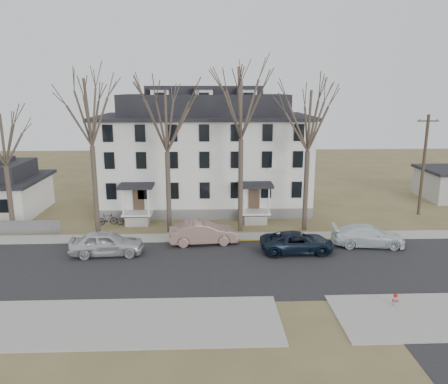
{
  "coord_description": "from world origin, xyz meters",
  "views": [
    {
      "loc": [
        -1.75,
        -25.56,
        11.81
      ],
      "look_at": [
        -0.41,
        9.0,
        3.58
      ],
      "focal_mm": 35.0,
      "sensor_mm": 36.0,
      "label": 1
    }
  ],
  "objects_px": {
    "tree_bungalow": "(3,136)",
    "car_tan": "(203,233)",
    "fire_hydrant": "(395,300)",
    "bicycle_right": "(107,220)",
    "tree_mid_left": "(166,117)",
    "bicycle_left": "(127,220)",
    "car_navy": "(297,243)",
    "tree_far_left": "(90,107)",
    "boarding_house": "(205,154)",
    "utility_pole_far": "(424,164)",
    "car_silver": "(107,244)",
    "tree_mid_right": "(309,116)",
    "car_white": "(368,236)",
    "tree_center": "(241,98)"
  },
  "relations": [
    {
      "from": "tree_bungalow",
      "to": "bicycle_left",
      "type": "bearing_deg",
      "value": 11.66
    },
    {
      "from": "tree_far_left",
      "to": "tree_bungalow",
      "type": "distance_m",
      "value": 7.34
    },
    {
      "from": "tree_bungalow",
      "to": "utility_pole_far",
      "type": "distance_m",
      "value": 36.88
    },
    {
      "from": "boarding_house",
      "to": "utility_pole_far",
      "type": "relative_size",
      "value": 2.19
    },
    {
      "from": "tree_mid_right",
      "to": "utility_pole_far",
      "type": "distance_m",
      "value": 13.55
    },
    {
      "from": "bicycle_left",
      "to": "fire_hydrant",
      "type": "height_order",
      "value": "bicycle_left"
    },
    {
      "from": "tree_mid_right",
      "to": "tree_center",
      "type": "bearing_deg",
      "value": 180.0
    },
    {
      "from": "tree_bungalow",
      "to": "bicycle_left",
      "type": "distance_m",
      "value": 12.04
    },
    {
      "from": "tree_mid_left",
      "to": "tree_bungalow",
      "type": "relative_size",
      "value": 1.18
    },
    {
      "from": "tree_mid_left",
      "to": "car_navy",
      "type": "relative_size",
      "value": 2.36
    },
    {
      "from": "boarding_house",
      "to": "tree_bungalow",
      "type": "height_order",
      "value": "boarding_house"
    },
    {
      "from": "tree_center",
      "to": "utility_pole_far",
      "type": "relative_size",
      "value": 1.55
    },
    {
      "from": "tree_mid_right",
      "to": "tree_bungalow",
      "type": "relative_size",
      "value": 1.18
    },
    {
      "from": "tree_far_left",
      "to": "bicycle_left",
      "type": "distance_m",
      "value": 10.25
    },
    {
      "from": "fire_hydrant",
      "to": "bicycle_right",
      "type": "bearing_deg",
      "value": 141.1
    },
    {
      "from": "car_silver",
      "to": "tree_mid_right",
      "type": "bearing_deg",
      "value": -74.56
    },
    {
      "from": "boarding_house",
      "to": "tree_mid_left",
      "type": "relative_size",
      "value": 1.63
    },
    {
      "from": "boarding_house",
      "to": "car_tan",
      "type": "bearing_deg",
      "value": -90.62
    },
    {
      "from": "boarding_house",
      "to": "tree_mid_right",
      "type": "relative_size",
      "value": 1.63
    },
    {
      "from": "tree_center",
      "to": "car_silver",
      "type": "xyz_separation_m",
      "value": [
        -10.08,
        -5.26,
        -10.19
      ]
    },
    {
      "from": "tree_mid_left",
      "to": "car_white",
      "type": "xyz_separation_m",
      "value": [
        15.49,
        -4.12,
        -8.81
      ]
    },
    {
      "from": "tree_mid_right",
      "to": "car_silver",
      "type": "relative_size",
      "value": 2.43
    },
    {
      "from": "tree_bungalow",
      "to": "fire_hydrant",
      "type": "relative_size",
      "value": 13.86
    },
    {
      "from": "boarding_house",
      "to": "car_tan",
      "type": "xyz_separation_m",
      "value": [
        -0.12,
        -11.28,
        -4.51
      ]
    },
    {
      "from": "bicycle_left",
      "to": "tree_far_left",
      "type": "bearing_deg",
      "value": 124.26
    },
    {
      "from": "car_white",
      "to": "fire_hydrant",
      "type": "distance_m",
      "value": 9.73
    },
    {
      "from": "utility_pole_far",
      "to": "boarding_house",
      "type": "bearing_deg",
      "value": 169.08
    },
    {
      "from": "boarding_house",
      "to": "tree_mid_right",
      "type": "height_order",
      "value": "tree_mid_right"
    },
    {
      "from": "utility_pole_far",
      "to": "fire_hydrant",
      "type": "distance_m",
      "value": 20.91
    },
    {
      "from": "boarding_house",
      "to": "tree_far_left",
      "type": "relative_size",
      "value": 1.52
    },
    {
      "from": "tree_far_left",
      "to": "car_tan",
      "type": "bearing_deg",
      "value": -19.38
    },
    {
      "from": "car_navy",
      "to": "bicycle_left",
      "type": "height_order",
      "value": "car_navy"
    },
    {
      "from": "tree_mid_right",
      "to": "tree_bungalow",
      "type": "bearing_deg",
      "value": 180.0
    },
    {
      "from": "tree_center",
      "to": "tree_mid_right",
      "type": "height_order",
      "value": "tree_center"
    },
    {
      "from": "tree_far_left",
      "to": "bicycle_left",
      "type": "height_order",
      "value": "tree_far_left"
    },
    {
      "from": "boarding_house",
      "to": "tree_mid_right",
      "type": "bearing_deg",
      "value": -43.81
    },
    {
      "from": "tree_mid_right",
      "to": "tree_mid_left",
      "type": "bearing_deg",
      "value": 180.0
    },
    {
      "from": "tree_bungalow",
      "to": "car_tan",
      "type": "distance_m",
      "value": 17.73
    },
    {
      "from": "car_tan",
      "to": "bicycle_left",
      "type": "height_order",
      "value": "car_tan"
    },
    {
      "from": "bicycle_left",
      "to": "boarding_house",
      "type": "bearing_deg",
      "value": -54.98
    },
    {
      "from": "car_navy",
      "to": "car_silver",
      "type": "bearing_deg",
      "value": 88.52
    },
    {
      "from": "car_navy",
      "to": "tree_far_left",
      "type": "bearing_deg",
      "value": 70.09
    },
    {
      "from": "boarding_house",
      "to": "tree_bungalow",
      "type": "bearing_deg",
      "value": -152.99
    },
    {
      "from": "tree_far_left",
      "to": "tree_bungalow",
      "type": "xyz_separation_m",
      "value": [
        -7.0,
        0.0,
        -2.22
      ]
    },
    {
      "from": "car_silver",
      "to": "tree_far_left",
      "type": "bearing_deg",
      "value": 16.81
    },
    {
      "from": "tree_mid_right",
      "to": "car_silver",
      "type": "bearing_deg",
      "value": -161.33
    },
    {
      "from": "tree_mid_left",
      "to": "bicycle_right",
      "type": "relative_size",
      "value": 7.19
    },
    {
      "from": "tree_far_left",
      "to": "car_silver",
      "type": "xyz_separation_m",
      "value": [
        1.92,
        -5.26,
        -9.45
      ]
    },
    {
      "from": "tree_bungalow",
      "to": "utility_pole_far",
      "type": "height_order",
      "value": "tree_bungalow"
    },
    {
      "from": "tree_mid_right",
      "to": "utility_pole_far",
      "type": "height_order",
      "value": "tree_mid_right"
    }
  ]
}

